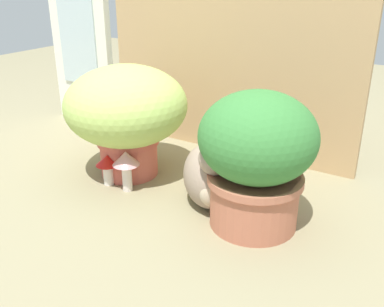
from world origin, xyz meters
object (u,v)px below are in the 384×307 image
leafy_planter (257,156)px  cat (209,175)px  mushroom_ornament_pink (126,162)px  grass_planter (126,111)px  mushroom_ornament_red (108,164)px

leafy_planter → cat: leafy_planter is taller
leafy_planter → mushroom_ornament_pink: bearing=-175.9°
grass_planter → leafy_planter: leafy_planter is taller
leafy_planter → cat: (-0.18, 0.02, -0.12)m
mushroom_ornament_red → mushroom_ornament_pink: 0.10m
leafy_planter → mushroom_ornament_pink: leafy_planter is taller
grass_planter → cat: size_ratio=1.36×
leafy_planter → cat: size_ratio=1.27×
grass_planter → mushroom_ornament_pink: bearing=-54.2°
cat → mushroom_ornament_pink: size_ratio=2.21×
leafy_planter → mushroom_ornament_red: bearing=-176.7°
leafy_planter → cat: bearing=173.1°
grass_planter → leafy_planter: 0.60m
mushroom_ornament_red → leafy_planter: bearing=3.3°
leafy_planter → mushroom_ornament_red: leafy_planter is taller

